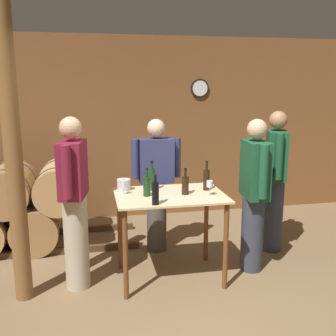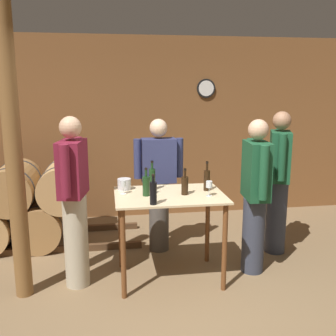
{
  "view_description": "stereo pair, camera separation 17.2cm",
  "coord_description": "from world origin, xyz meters",
  "px_view_note": "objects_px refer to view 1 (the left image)",
  "views": [
    {
      "loc": [
        -0.91,
        -3.06,
        2.0
      ],
      "look_at": [
        -0.13,
        0.79,
        1.16
      ],
      "focal_mm": 42.0,
      "sensor_mm": 36.0,
      "label": 1
    },
    {
      "loc": [
        -0.74,
        -3.09,
        2.0
      ],
      "look_at": [
        -0.13,
        0.79,
        1.16
      ],
      "focal_mm": 42.0,
      "sensor_mm": 36.0,
      "label": 2
    }
  ],
  "objects_px": {
    "wine_glass_near_center": "(210,185)",
    "wine_bottle_far_left": "(147,186)",
    "ice_bucket": "(124,185)",
    "wine_bottle_far_right": "(206,179)",
    "wine_bottle_left": "(155,193)",
    "person_host": "(156,183)",
    "wooden_post": "(14,159)",
    "wine_bottle_center": "(152,179)",
    "wine_glass_near_left": "(123,185)",
    "person_visitor_near_door": "(74,200)",
    "person_visitor_with_scarf": "(254,193)",
    "person_visitor_bearded": "(275,179)",
    "wine_bottle_right": "(185,185)"
  },
  "relations": [
    {
      "from": "wine_glass_near_center",
      "to": "wine_bottle_far_left",
      "type": "bearing_deg",
      "value": 170.2
    },
    {
      "from": "wine_glass_near_center",
      "to": "ice_bucket",
      "type": "height_order",
      "value": "wine_glass_near_center"
    },
    {
      "from": "wine_bottle_far_right",
      "to": "wine_bottle_far_left",
      "type": "bearing_deg",
      "value": -171.05
    },
    {
      "from": "wine_bottle_left",
      "to": "person_host",
      "type": "relative_size",
      "value": 0.18
    },
    {
      "from": "wine_bottle_far_left",
      "to": "wine_bottle_far_right",
      "type": "distance_m",
      "value": 0.65
    },
    {
      "from": "wooden_post",
      "to": "wine_bottle_far_right",
      "type": "bearing_deg",
      "value": 6.12
    },
    {
      "from": "ice_bucket",
      "to": "wine_bottle_far_left",
      "type": "bearing_deg",
      "value": -52.45
    },
    {
      "from": "wine_bottle_left",
      "to": "wine_glass_near_center",
      "type": "distance_m",
      "value": 0.61
    },
    {
      "from": "wooden_post",
      "to": "wine_bottle_center",
      "type": "height_order",
      "value": "wooden_post"
    },
    {
      "from": "wine_bottle_center",
      "to": "wine_glass_near_left",
      "type": "bearing_deg",
      "value": -159.97
    },
    {
      "from": "wooden_post",
      "to": "person_visitor_near_door",
      "type": "xyz_separation_m",
      "value": [
        0.5,
        0.12,
        -0.44
      ]
    },
    {
      "from": "person_visitor_with_scarf",
      "to": "wine_bottle_center",
      "type": "bearing_deg",
      "value": 170.54
    },
    {
      "from": "wine_glass_near_left",
      "to": "ice_bucket",
      "type": "relative_size",
      "value": 0.99
    },
    {
      "from": "wine_bottle_left",
      "to": "person_host",
      "type": "xyz_separation_m",
      "value": [
        0.19,
        1.06,
        -0.18
      ]
    },
    {
      "from": "ice_bucket",
      "to": "person_host",
      "type": "distance_m",
      "value": 0.67
    },
    {
      "from": "wine_bottle_far_left",
      "to": "wine_bottle_far_right",
      "type": "xyz_separation_m",
      "value": [
        0.64,
        0.1,
        0.01
      ]
    },
    {
      "from": "wine_bottle_center",
      "to": "person_visitor_with_scarf",
      "type": "distance_m",
      "value": 1.1
    },
    {
      "from": "person_visitor_bearded",
      "to": "person_visitor_near_door",
      "type": "bearing_deg",
      "value": -168.74
    },
    {
      "from": "wooden_post",
      "to": "wine_bottle_center",
      "type": "relative_size",
      "value": 8.68
    },
    {
      "from": "person_visitor_with_scarf",
      "to": "person_visitor_bearded",
      "type": "xyz_separation_m",
      "value": [
        0.46,
        0.45,
        0.03
      ]
    },
    {
      "from": "wine_bottle_far_left",
      "to": "wine_glass_near_center",
      "type": "height_order",
      "value": "wine_bottle_far_left"
    },
    {
      "from": "wine_bottle_left",
      "to": "person_visitor_bearded",
      "type": "bearing_deg",
      "value": 26.3
    },
    {
      "from": "person_visitor_bearded",
      "to": "wine_bottle_far_right",
      "type": "bearing_deg",
      "value": -158.64
    },
    {
      "from": "wine_glass_near_left",
      "to": "wine_bottle_left",
      "type": "bearing_deg",
      "value": -56.88
    },
    {
      "from": "wine_glass_near_left",
      "to": "person_visitor_with_scarf",
      "type": "bearing_deg",
      "value": -2.72
    },
    {
      "from": "person_host",
      "to": "person_visitor_with_scarf",
      "type": "height_order",
      "value": "person_visitor_with_scarf"
    },
    {
      "from": "wine_glass_near_left",
      "to": "person_visitor_with_scarf",
      "type": "xyz_separation_m",
      "value": [
        1.38,
        -0.07,
        -0.14
      ]
    },
    {
      "from": "wine_bottle_far_left",
      "to": "person_visitor_bearded",
      "type": "distance_m",
      "value": 1.69
    },
    {
      "from": "wine_bottle_left",
      "to": "ice_bucket",
      "type": "xyz_separation_m",
      "value": [
        -0.24,
        0.57,
        -0.06
      ]
    },
    {
      "from": "wine_bottle_right",
      "to": "person_host",
      "type": "bearing_deg",
      "value": 101.64
    },
    {
      "from": "wooden_post",
      "to": "person_host",
      "type": "bearing_deg",
      "value": 31.01
    },
    {
      "from": "wine_bottle_left",
      "to": "wine_glass_near_center",
      "type": "xyz_separation_m",
      "value": [
        0.58,
        0.19,
        -0.0
      ]
    },
    {
      "from": "wine_bottle_left",
      "to": "wine_bottle_far_right",
      "type": "xyz_separation_m",
      "value": [
        0.61,
        0.4,
        0.0
      ]
    },
    {
      "from": "ice_bucket",
      "to": "wine_glass_near_left",
      "type": "bearing_deg",
      "value": -96.61
    },
    {
      "from": "wine_bottle_right",
      "to": "person_visitor_near_door",
      "type": "height_order",
      "value": "person_visitor_near_door"
    },
    {
      "from": "wine_bottle_center",
      "to": "wine_glass_near_left",
      "type": "height_order",
      "value": "wine_bottle_center"
    },
    {
      "from": "wine_bottle_far_left",
      "to": "person_visitor_with_scarf",
      "type": "distance_m",
      "value": 1.17
    },
    {
      "from": "person_host",
      "to": "person_visitor_near_door",
      "type": "xyz_separation_m",
      "value": [
        -0.93,
        -0.75,
        0.06
      ]
    },
    {
      "from": "wine_bottle_center",
      "to": "wine_bottle_right",
      "type": "bearing_deg",
      "value": -37.3
    },
    {
      "from": "wooden_post",
      "to": "person_visitor_near_door",
      "type": "relative_size",
      "value": 1.58
    },
    {
      "from": "wine_bottle_far_right",
      "to": "wine_bottle_center",
      "type": "bearing_deg",
      "value": 168.72
    },
    {
      "from": "wine_bottle_center",
      "to": "wine_bottle_left",
      "type": "bearing_deg",
      "value": -95.47
    },
    {
      "from": "wine_glass_near_center",
      "to": "ice_bucket",
      "type": "relative_size",
      "value": 1.08
    },
    {
      "from": "wooden_post",
      "to": "wine_bottle_center",
      "type": "distance_m",
      "value": 1.37
    },
    {
      "from": "wine_bottle_far_left",
      "to": "person_host",
      "type": "bearing_deg",
      "value": 73.51
    },
    {
      "from": "wine_glass_near_center",
      "to": "person_visitor_near_door",
      "type": "relative_size",
      "value": 0.09
    },
    {
      "from": "wooden_post",
      "to": "wine_bottle_right",
      "type": "relative_size",
      "value": 10.07
    },
    {
      "from": "wine_bottle_far_right",
      "to": "ice_bucket",
      "type": "relative_size",
      "value": 2.19
    },
    {
      "from": "wine_bottle_far_left",
      "to": "person_visitor_bearded",
      "type": "bearing_deg",
      "value": 16.58
    },
    {
      "from": "wine_bottle_right",
      "to": "person_visitor_bearded",
      "type": "xyz_separation_m",
      "value": [
        1.22,
        0.5,
        -0.11
      ]
    }
  ]
}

